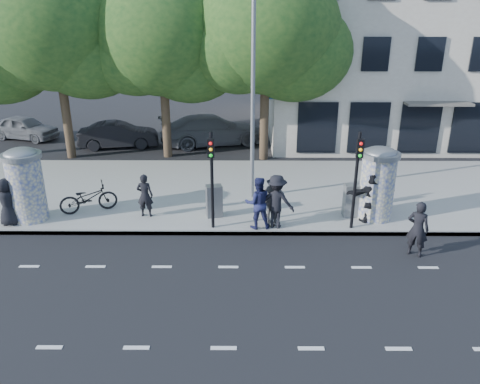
{
  "coord_description": "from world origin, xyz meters",
  "views": [
    {
      "loc": [
        0.43,
        -10.83,
        7.24
      ],
      "look_at": [
        0.34,
        3.5,
        1.6
      ],
      "focal_mm": 35.0,
      "sensor_mm": 36.0,
      "label": 1
    }
  ],
  "objects_px": {
    "cabinet_left": "(214,201)",
    "car_left": "(25,128)",
    "ped_c": "(258,203)",
    "man_road": "(418,229)",
    "ped_d": "(276,202)",
    "ped_f": "(373,195)",
    "traffic_pole_far": "(357,171)",
    "ad_column_left": "(26,183)",
    "traffic_pole_near": "(212,171)",
    "ped_b": "(145,195)",
    "bicycle": "(88,198)",
    "car_right": "(212,130)",
    "ped_a": "(7,202)",
    "ped_e": "(273,200)",
    "street_lamp": "(253,80)",
    "car_mid": "(119,135)",
    "cabinet_right": "(352,201)",
    "ad_column_right": "(378,182)"
  },
  "relations": [
    {
      "from": "ad_column_left",
      "to": "traffic_pole_near",
      "type": "distance_m",
      "value": 6.67
    },
    {
      "from": "traffic_pole_far",
      "to": "ped_a",
      "type": "xyz_separation_m",
      "value": [
        -11.94,
        0.23,
        -1.23
      ]
    },
    {
      "from": "ad_column_left",
      "to": "ped_c",
      "type": "relative_size",
      "value": 1.44
    },
    {
      "from": "ped_c",
      "to": "ped_e",
      "type": "xyz_separation_m",
      "value": [
        0.53,
        0.27,
        -0.02
      ]
    },
    {
      "from": "traffic_pole_far",
      "to": "cabinet_left",
      "type": "relative_size",
      "value": 2.87
    },
    {
      "from": "ped_c",
      "to": "man_road",
      "type": "xyz_separation_m",
      "value": [
        4.9,
        -1.65,
        -0.17
      ]
    },
    {
      "from": "ped_a",
      "to": "man_road",
      "type": "height_order",
      "value": "ped_a"
    },
    {
      "from": "ped_b",
      "to": "cabinet_left",
      "type": "height_order",
      "value": "ped_b"
    },
    {
      "from": "traffic_pole_near",
      "to": "car_left",
      "type": "xyz_separation_m",
      "value": [
        -11.87,
        12.38,
        -1.54
      ]
    },
    {
      "from": "ped_b",
      "to": "car_left",
      "type": "bearing_deg",
      "value": -46.21
    },
    {
      "from": "ped_f",
      "to": "car_left",
      "type": "bearing_deg",
      "value": -45.32
    },
    {
      "from": "ped_d",
      "to": "ped_f",
      "type": "height_order",
      "value": "ped_f"
    },
    {
      "from": "street_lamp",
      "to": "car_mid",
      "type": "xyz_separation_m",
      "value": [
        -7.27,
        7.78,
        -4.08
      ]
    },
    {
      "from": "cabinet_left",
      "to": "car_left",
      "type": "bearing_deg",
      "value": 123.42
    },
    {
      "from": "car_left",
      "to": "traffic_pole_near",
      "type": "bearing_deg",
      "value": -118.38
    },
    {
      "from": "ped_e",
      "to": "cabinet_left",
      "type": "xyz_separation_m",
      "value": [
        -2.08,
        0.67,
        -0.31
      ]
    },
    {
      "from": "ad_column_right",
      "to": "bicycle",
      "type": "xyz_separation_m",
      "value": [
        -10.5,
        0.48,
        -0.84
      ]
    },
    {
      "from": "ped_b",
      "to": "car_right",
      "type": "height_order",
      "value": "ped_b"
    },
    {
      "from": "ped_b",
      "to": "car_mid",
      "type": "height_order",
      "value": "ped_b"
    },
    {
      "from": "ad_column_left",
      "to": "man_road",
      "type": "distance_m",
      "value": 13.25
    },
    {
      "from": "ped_e",
      "to": "cabinet_left",
      "type": "height_order",
      "value": "ped_e"
    },
    {
      "from": "ad_column_right",
      "to": "ped_b",
      "type": "height_order",
      "value": "ad_column_right"
    },
    {
      "from": "street_lamp",
      "to": "ped_e",
      "type": "bearing_deg",
      "value": -74.94
    },
    {
      "from": "traffic_pole_far",
      "to": "ped_a",
      "type": "relative_size",
      "value": 1.99
    },
    {
      "from": "street_lamp",
      "to": "ped_d",
      "type": "distance_m",
      "value": 4.66
    },
    {
      "from": "traffic_pole_near",
      "to": "ped_e",
      "type": "xyz_separation_m",
      "value": [
        2.08,
        0.33,
        -1.18
      ]
    },
    {
      "from": "ad_column_left",
      "to": "man_road",
      "type": "height_order",
      "value": "ad_column_left"
    },
    {
      "from": "ped_d",
      "to": "man_road",
      "type": "xyz_separation_m",
      "value": [
        4.26,
        -1.69,
        -0.2
      ]
    },
    {
      "from": "traffic_pole_near",
      "to": "car_right",
      "type": "height_order",
      "value": "traffic_pole_near"
    },
    {
      "from": "traffic_pole_near",
      "to": "ped_a",
      "type": "xyz_separation_m",
      "value": [
        -7.14,
        0.23,
        -1.23
      ]
    },
    {
      "from": "man_road",
      "to": "car_right",
      "type": "bearing_deg",
      "value": -29.8
    },
    {
      "from": "traffic_pole_near",
      "to": "ped_f",
      "type": "height_order",
      "value": "traffic_pole_near"
    },
    {
      "from": "ad_column_right",
      "to": "car_left",
      "type": "distance_m",
      "value": 21.08
    },
    {
      "from": "ped_c",
      "to": "car_right",
      "type": "distance_m",
      "value": 11.42
    },
    {
      "from": "bicycle",
      "to": "traffic_pole_near",
      "type": "bearing_deg",
      "value": -129.14
    },
    {
      "from": "ad_column_right",
      "to": "ped_e",
      "type": "bearing_deg",
      "value": -171.12
    },
    {
      "from": "bicycle",
      "to": "car_right",
      "type": "height_order",
      "value": "car_right"
    },
    {
      "from": "ped_b",
      "to": "ped_c",
      "type": "relative_size",
      "value": 0.88
    },
    {
      "from": "ped_a",
      "to": "ped_e",
      "type": "relative_size",
      "value": 0.94
    },
    {
      "from": "cabinet_right",
      "to": "traffic_pole_far",
      "type": "bearing_deg",
      "value": -101.58
    },
    {
      "from": "ped_c",
      "to": "cabinet_right",
      "type": "relative_size",
      "value": 1.51
    },
    {
      "from": "bicycle",
      "to": "car_mid",
      "type": "xyz_separation_m",
      "value": [
        -1.17,
        9.23,
        0.01
      ]
    },
    {
      "from": "cabinet_right",
      "to": "car_mid",
      "type": "distance_m",
      "value": 14.48
    },
    {
      "from": "man_road",
      "to": "car_left",
      "type": "bearing_deg",
      "value": -6.26
    },
    {
      "from": "bicycle",
      "to": "car_mid",
      "type": "bearing_deg",
      "value": -15.48
    },
    {
      "from": "street_lamp",
      "to": "ped_e",
      "type": "xyz_separation_m",
      "value": [
        0.68,
        -2.52,
        -3.74
      ]
    },
    {
      "from": "traffic_pole_near",
      "to": "ped_e",
      "type": "relative_size",
      "value": 1.88
    },
    {
      "from": "traffic_pole_far",
      "to": "car_mid",
      "type": "bearing_deg",
      "value": 135.14
    },
    {
      "from": "traffic_pole_near",
      "to": "street_lamp",
      "type": "distance_m",
      "value": 4.07
    },
    {
      "from": "car_mid",
      "to": "car_right",
      "type": "xyz_separation_m",
      "value": [
        5.16,
        0.63,
        0.13
      ]
    }
  ]
}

